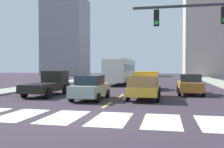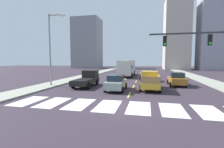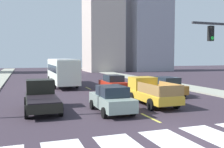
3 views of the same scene
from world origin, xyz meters
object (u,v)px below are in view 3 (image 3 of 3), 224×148
Objects in this scene: city_bus at (62,70)px; sedan_mid at (111,99)px; pickup_dark at (41,97)px; sedan_far at (113,83)px; sedan_near_right at (167,86)px; pickup_stakebed at (150,92)px.

city_bus is 2.45× the size of sedan_mid.
pickup_dark is 4.69m from sedan_mid.
sedan_far and sedan_near_right have the same top height.
sedan_mid is (-3.37, -9.21, 0.00)m from sedan_far.
sedan_near_right is (7.10, 5.07, 0.00)m from sedan_mid.
sedan_far is at bearing -61.81° from city_bus.
city_bus is 13.87m from sedan_near_right.
sedan_far is at bearing 42.42° from pickup_dark.
city_bus is (3.39, 14.31, 1.03)m from pickup_dark.
city_bus reaches higher than sedan_far.
sedan_far is at bearing 130.74° from sedan_near_right.
pickup_dark is at bearing 151.18° from sedan_mid.
pickup_stakebed is 4.79m from sedan_near_right.
sedan_near_right is at bearing -56.89° from city_bus.
pickup_stakebed is 1.00× the size of pickup_dark.
city_bus is 2.45× the size of sedan_near_right.
pickup_stakebed is at bearing -86.70° from sedan_far.
city_bus is at bearing 106.98° from pickup_stakebed.
pickup_dark is 10.34m from sedan_far.
city_bus reaches higher than pickup_stakebed.
sedan_mid is at bearing -109.00° from sedan_far.
sedan_mid is (4.17, -2.13, -0.06)m from pickup_dark.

